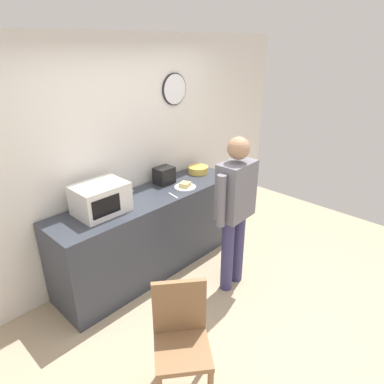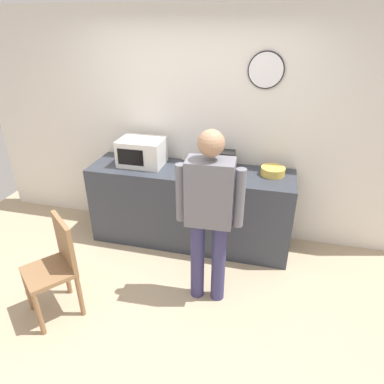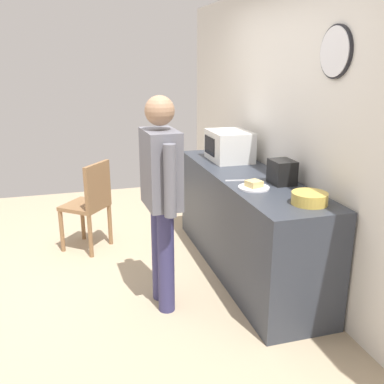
{
  "view_description": "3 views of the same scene",
  "coord_description": "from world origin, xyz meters",
  "px_view_note": "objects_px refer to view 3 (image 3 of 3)",
  "views": [
    {
      "loc": [
        -2.15,
        -1.49,
        2.51
      ],
      "look_at": [
        0.33,
        0.86,
        0.99
      ],
      "focal_mm": 31.99,
      "sensor_mm": 36.0,
      "label": 1
    },
    {
      "loc": [
        0.88,
        -2.15,
        2.44
      ],
      "look_at": [
        0.15,
        0.76,
        0.91
      ],
      "focal_mm": 31.62,
      "sensor_mm": 36.0,
      "label": 2
    },
    {
      "loc": [
        3.52,
        -0.31,
        1.94
      ],
      "look_at": [
        0.07,
        0.68,
        0.83
      ],
      "focal_mm": 40.61,
      "sensor_mm": 36.0,
      "label": 3
    }
  ],
  "objects_px": {
    "microwave": "(229,146)",
    "spoon_utensil": "(235,180)",
    "salad_bowl": "(309,198)",
    "fork_utensil": "(270,169)",
    "toaster": "(282,172)",
    "person_standing": "(161,189)",
    "sandwich_plate": "(254,186)",
    "wooden_chair": "(90,202)"
  },
  "relations": [
    {
      "from": "spoon_utensil",
      "to": "wooden_chair",
      "type": "height_order",
      "value": "spoon_utensil"
    },
    {
      "from": "sandwich_plate",
      "to": "wooden_chair",
      "type": "distance_m",
      "value": 1.85
    },
    {
      "from": "toaster",
      "to": "fork_utensil",
      "type": "relative_size",
      "value": 1.29
    },
    {
      "from": "person_standing",
      "to": "toaster",
      "type": "bearing_deg",
      "value": 91.98
    },
    {
      "from": "spoon_utensil",
      "to": "toaster",
      "type": "bearing_deg",
      "value": 62.13
    },
    {
      "from": "fork_utensil",
      "to": "person_standing",
      "type": "relative_size",
      "value": 0.1
    },
    {
      "from": "salad_bowl",
      "to": "spoon_utensil",
      "type": "xyz_separation_m",
      "value": [
        -0.72,
        -0.29,
        -0.04
      ]
    },
    {
      "from": "spoon_utensil",
      "to": "wooden_chair",
      "type": "xyz_separation_m",
      "value": [
        -1.05,
        -1.17,
        -0.42
      ]
    },
    {
      "from": "microwave",
      "to": "toaster",
      "type": "xyz_separation_m",
      "value": [
        0.94,
        0.11,
        -0.05
      ]
    },
    {
      "from": "fork_utensil",
      "to": "sandwich_plate",
      "type": "bearing_deg",
      "value": -36.59
    },
    {
      "from": "salad_bowl",
      "to": "person_standing",
      "type": "bearing_deg",
      "value": -117.3
    },
    {
      "from": "salad_bowl",
      "to": "fork_utensil",
      "type": "relative_size",
      "value": 1.53
    },
    {
      "from": "sandwich_plate",
      "to": "salad_bowl",
      "type": "height_order",
      "value": "salad_bowl"
    },
    {
      "from": "microwave",
      "to": "toaster",
      "type": "relative_size",
      "value": 2.27
    },
    {
      "from": "spoon_utensil",
      "to": "wooden_chair",
      "type": "relative_size",
      "value": 0.18
    },
    {
      "from": "toaster",
      "to": "person_standing",
      "type": "bearing_deg",
      "value": -88.02
    },
    {
      "from": "person_standing",
      "to": "wooden_chair",
      "type": "relative_size",
      "value": 1.8
    },
    {
      "from": "fork_utensil",
      "to": "wooden_chair",
      "type": "relative_size",
      "value": 0.18
    },
    {
      "from": "sandwich_plate",
      "to": "salad_bowl",
      "type": "bearing_deg",
      "value": 25.57
    },
    {
      "from": "salad_bowl",
      "to": "fork_utensil",
      "type": "bearing_deg",
      "value": 169.97
    },
    {
      "from": "salad_bowl",
      "to": "wooden_chair",
      "type": "height_order",
      "value": "salad_bowl"
    },
    {
      "from": "spoon_utensil",
      "to": "person_standing",
      "type": "relative_size",
      "value": 0.1
    },
    {
      "from": "microwave",
      "to": "spoon_utensil",
      "type": "bearing_deg",
      "value": -16.85
    },
    {
      "from": "salad_bowl",
      "to": "toaster",
      "type": "bearing_deg",
      "value": 173.98
    },
    {
      "from": "toaster",
      "to": "spoon_utensil",
      "type": "distance_m",
      "value": 0.4
    },
    {
      "from": "sandwich_plate",
      "to": "spoon_utensil",
      "type": "xyz_separation_m",
      "value": [
        -0.25,
        -0.06,
        -0.02
      ]
    },
    {
      "from": "microwave",
      "to": "sandwich_plate",
      "type": "bearing_deg",
      "value": -9.44
    },
    {
      "from": "microwave",
      "to": "spoon_utensil",
      "type": "relative_size",
      "value": 2.94
    },
    {
      "from": "spoon_utensil",
      "to": "salad_bowl",
      "type": "bearing_deg",
      "value": 21.65
    },
    {
      "from": "fork_utensil",
      "to": "salad_bowl",
      "type": "bearing_deg",
      "value": -10.03
    },
    {
      "from": "toaster",
      "to": "spoon_utensil",
      "type": "xyz_separation_m",
      "value": [
        -0.18,
        -0.34,
        -0.1
      ]
    },
    {
      "from": "microwave",
      "to": "wooden_chair",
      "type": "height_order",
      "value": "microwave"
    },
    {
      "from": "sandwich_plate",
      "to": "person_standing",
      "type": "relative_size",
      "value": 0.15
    },
    {
      "from": "person_standing",
      "to": "microwave",
      "type": "bearing_deg",
      "value": 136.73
    },
    {
      "from": "sandwich_plate",
      "to": "fork_utensil",
      "type": "distance_m",
      "value": 0.68
    },
    {
      "from": "salad_bowl",
      "to": "toaster",
      "type": "distance_m",
      "value": 0.54
    },
    {
      "from": "toaster",
      "to": "salad_bowl",
      "type": "bearing_deg",
      "value": -6.02
    },
    {
      "from": "microwave",
      "to": "wooden_chair",
      "type": "bearing_deg",
      "value": -101.67
    },
    {
      "from": "toaster",
      "to": "person_standing",
      "type": "height_order",
      "value": "person_standing"
    },
    {
      "from": "microwave",
      "to": "spoon_utensil",
      "type": "height_order",
      "value": "microwave"
    },
    {
      "from": "salad_bowl",
      "to": "person_standing",
      "type": "xyz_separation_m",
      "value": [
        -0.5,
        -0.97,
        0.01
      ]
    },
    {
      "from": "fork_utensil",
      "to": "spoon_utensil",
      "type": "distance_m",
      "value": 0.55
    }
  ]
}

